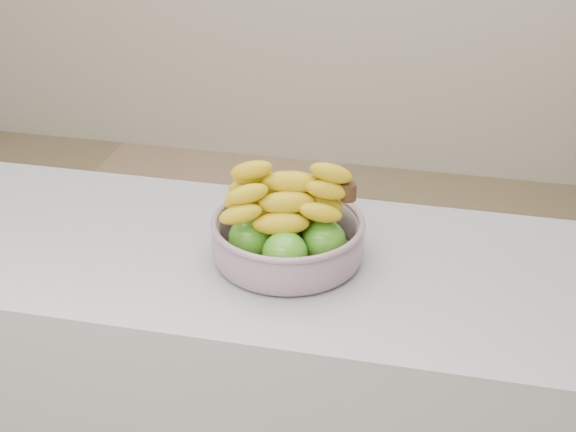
% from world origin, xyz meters
% --- Properties ---
extents(ground, '(4.00, 4.00, 0.00)m').
position_xyz_m(ground, '(0.00, 0.00, 0.00)').
color(ground, '#9D7D60').
rests_on(ground, ground).
extents(counter, '(2.00, 0.60, 0.90)m').
position_xyz_m(counter, '(0.00, -0.41, 0.45)').
color(counter, '#96979E').
rests_on(counter, ground).
extents(fruit_bowl, '(0.32, 0.32, 0.20)m').
position_xyz_m(fruit_bowl, '(0.25, -0.41, 0.96)').
color(fruit_bowl, '#9EACBE').
rests_on(fruit_bowl, counter).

